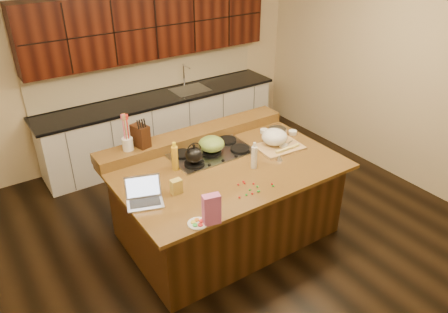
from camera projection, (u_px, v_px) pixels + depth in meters
room at (227, 129)px, 4.49m from camera, size 5.52×5.02×2.72m
island at (226, 200)px, 4.93m from camera, size 2.40×1.60×0.92m
back_ledge at (194, 136)px, 5.18m from camera, size 2.40×0.30×0.12m
cooktop at (212, 153)px, 4.91m from camera, size 0.92×0.52×0.05m
back_counter at (159, 92)px, 6.43m from camera, size 3.70×0.66×2.40m
kettle at (194, 155)px, 4.62m from camera, size 0.22×0.22×0.18m
green_bowl at (212, 144)px, 4.86m from camera, size 0.37×0.37×0.16m
laptop at (144, 195)px, 4.08m from camera, size 0.40×0.36×0.23m
oil_bottle at (175, 158)px, 4.55m from camera, size 0.08×0.08×0.27m
vinegar_bottle at (254, 157)px, 4.59m from camera, size 0.08×0.08×0.25m
wooden_tray at (276, 139)px, 5.04m from camera, size 0.54×0.43×0.21m
ramekin_a at (283, 146)px, 5.03m from camera, size 0.12×0.12×0.04m
ramekin_b at (293, 132)px, 5.35m from camera, size 0.10×0.10×0.04m
ramekin_c at (264, 131)px, 5.38m from camera, size 0.12×0.12×0.04m
strainer_bowl at (277, 134)px, 5.27m from camera, size 0.31×0.31×0.09m
kitchen_timer at (279, 157)px, 4.78m from camera, size 0.08×0.08×0.07m
pink_bag at (212, 209)px, 3.76m from camera, size 0.17×0.11×0.29m
candy_plate at (198, 224)px, 3.80m from camera, size 0.19×0.19×0.01m
package_box at (176, 187)px, 4.19m from camera, size 0.11×0.07×0.15m
utensil_crock at (128, 144)px, 4.72m from camera, size 0.15×0.15×0.14m
knife_block at (141, 136)px, 4.77m from camera, size 0.17×0.23×0.25m
gumdrop_0 at (245, 183)px, 4.37m from camera, size 0.02×0.02×0.02m
gumdrop_1 at (246, 195)px, 4.19m from camera, size 0.02×0.02×0.02m
gumdrop_2 at (254, 184)px, 4.36m from camera, size 0.02×0.02×0.02m
gumdrop_3 at (250, 190)px, 4.26m from camera, size 0.02×0.02×0.02m
gumdrop_4 at (243, 181)px, 4.39m from camera, size 0.02×0.02×0.02m
gumdrop_5 at (257, 186)px, 4.31m from camera, size 0.02×0.02×0.02m
gumdrop_6 at (239, 197)px, 4.15m from camera, size 0.02×0.02×0.02m
gumdrop_7 at (258, 191)px, 4.24m from camera, size 0.02×0.02×0.02m
gumdrop_8 at (252, 194)px, 4.20m from camera, size 0.02×0.02×0.02m
gumdrop_9 at (259, 191)px, 4.24m from camera, size 0.02×0.02×0.02m
gumdrop_10 at (238, 184)px, 4.35m from camera, size 0.02×0.02×0.02m
gumdrop_11 at (273, 186)px, 4.32m from camera, size 0.02×0.02×0.02m
gumdrop_12 at (272, 184)px, 4.35m from camera, size 0.02×0.02×0.02m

